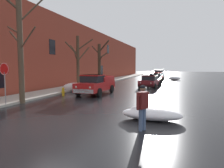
# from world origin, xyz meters

# --- Properties ---
(ground_plane) EXTENTS (200.00, 200.00, 0.00)m
(ground_plane) POSITION_xyz_m (0.00, 0.00, 0.00)
(ground_plane) COLOR black
(left_sidewalk_slab) EXTENTS (2.96, 80.00, 0.15)m
(left_sidewalk_slab) POSITION_xyz_m (-6.24, 18.00, 0.08)
(left_sidewalk_slab) COLOR #A8A399
(left_sidewalk_slab) RESTS_ON ground
(brick_townhouse_facade) EXTENTS (0.63, 80.00, 8.43)m
(brick_townhouse_facade) POSITION_xyz_m (-8.22, 18.00, 4.22)
(brick_townhouse_facade) COLOR brown
(brick_townhouse_facade) RESTS_ON ground
(snow_bank_along_left_kerb) EXTENTS (2.77, 1.25, 0.58)m
(snow_bank_along_left_kerb) POSITION_xyz_m (4.02, 2.12, 0.27)
(snow_bank_along_left_kerb) COLOR white
(snow_bank_along_left_kerb) RESTS_ON ground
(snow_bank_mid_block_left) EXTENTS (2.90, 0.95, 0.86)m
(snow_bank_mid_block_left) POSITION_xyz_m (-4.38, 10.74, 0.41)
(snow_bank_mid_block_left) COLOR white
(snow_bank_mid_block_left) RESTS_ON ground
(snow_bank_near_corner_right) EXTENTS (2.17, 1.15, 0.69)m
(snow_bank_near_corner_right) POSITION_xyz_m (4.56, 31.12, 0.33)
(snow_bank_near_corner_right) COLOR white
(snow_bank_near_corner_right) RESTS_ON ground
(bare_tree_at_the_corner) EXTENTS (2.98, 2.16, 7.45)m
(bare_tree_at_the_corner) POSITION_xyz_m (-4.72, 3.76, 3.93)
(bare_tree_at_the_corner) COLOR #4C3D2D
(bare_tree_at_the_corner) RESTS_ON ground
(bare_tree_second_along_sidewalk) EXTENTS (2.49, 2.69, 5.61)m
(bare_tree_second_along_sidewalk) POSITION_xyz_m (-4.69, 11.88, 3.06)
(bare_tree_second_along_sidewalk) COLOR #423323
(bare_tree_second_along_sidewalk) RESTS_ON ground
(bare_tree_mid_block) EXTENTS (2.39, 2.52, 5.83)m
(bare_tree_mid_block) POSITION_xyz_m (-4.65, 17.89, 2.96)
(bare_tree_mid_block) COLOR #382B1E
(bare_tree_mid_block) RESTS_ON ground
(pickup_truck_red_approaching_near_lane) EXTENTS (2.24, 5.07, 1.76)m
(pickup_truck_red_approaching_near_lane) POSITION_xyz_m (-1.73, 9.39, 0.88)
(pickup_truck_red_approaching_near_lane) COLOR red
(pickup_truck_red_approaching_near_lane) RESTS_ON ground
(sedan_maroon_parked_kerbside_close) EXTENTS (2.24, 4.23, 1.42)m
(sedan_maroon_parked_kerbside_close) POSITION_xyz_m (2.05, 16.97, 0.75)
(sedan_maroon_parked_kerbside_close) COLOR maroon
(sedan_maroon_parked_kerbside_close) RESTS_ON ground
(sedan_black_parked_kerbside_mid) EXTENTS (2.30, 4.56, 1.42)m
(sedan_black_parked_kerbside_mid) POSITION_xyz_m (2.04, 22.60, 0.75)
(sedan_black_parked_kerbside_mid) COLOR black
(sedan_black_parked_kerbside_mid) RESTS_ON ground
(sedan_red_parked_far_down_block) EXTENTS (2.01, 4.42, 1.42)m
(sedan_red_parked_far_down_block) POSITION_xyz_m (1.83, 29.15, 0.75)
(sedan_red_parked_far_down_block) COLOR red
(sedan_red_parked_far_down_block) RESTS_ON ground
(suv_grey_queued_behind_truck) EXTENTS (2.11, 4.45, 1.82)m
(suv_grey_queued_behind_truck) POSITION_xyz_m (1.55, 35.44, 0.99)
(suv_grey_queued_behind_truck) COLOR slate
(suv_grey_queued_behind_truck) RESTS_ON ground
(sedan_silver_at_far_intersection) EXTENTS (2.11, 4.26, 1.42)m
(sedan_silver_at_far_intersection) POSITION_xyz_m (1.44, 41.19, 0.75)
(sedan_silver_at_far_intersection) COLOR #B7B7BC
(sedan_silver_at_far_intersection) RESTS_ON ground
(pedestrian_with_coffee) EXTENTS (0.44, 0.60, 1.76)m
(pedestrian_with_coffee) POSITION_xyz_m (3.96, 0.43, 1.04)
(pedestrian_with_coffee) COLOR slate
(pedestrian_with_coffee) RESTS_ON ground
(fire_hydrant) EXTENTS (0.42, 0.22, 0.71)m
(fire_hydrant) POSITION_xyz_m (-4.00, 7.73, 0.36)
(fire_hydrant) COLOR gold
(fire_hydrant) RESTS_ON ground
(stop_sign_at_corner) EXTENTS (0.76, 0.07, 2.70)m
(stop_sign_at_corner) POSITION_xyz_m (-4.90, 2.57, 2.09)
(stop_sign_at_corner) COLOR slate
(stop_sign_at_corner) RESTS_ON ground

